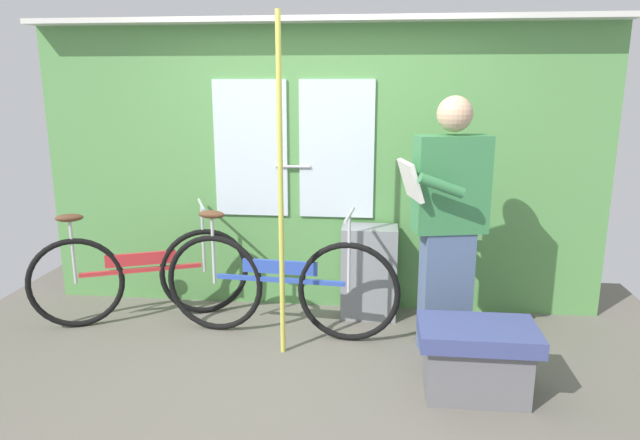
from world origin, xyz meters
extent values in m
cube|color=#666056|center=(0.00, 0.00, -0.02)|extent=(5.59, 3.92, 0.04)
cube|color=#56934C|center=(0.00, 1.16, 1.15)|extent=(4.59, 0.08, 2.30)
cube|color=silver|center=(-0.55, 1.11, 1.33)|extent=(0.60, 0.02, 1.10)
cube|color=silver|center=(0.15, 1.11, 1.33)|extent=(0.60, 0.02, 1.10)
cylinder|color=#B2B2B7|center=(-0.20, 1.09, 1.20)|extent=(0.28, 0.02, 0.02)
cube|color=silver|center=(0.00, 1.06, 2.32)|extent=(4.59, 0.28, 0.04)
torus|color=black|center=(-0.90, 0.85, 0.36)|extent=(0.68, 0.32, 0.72)
torus|color=black|center=(-1.80, 0.47, 0.36)|extent=(0.68, 0.32, 0.72)
cube|color=red|center=(-1.35, 0.66, 0.42)|extent=(0.87, 0.39, 0.03)
cube|color=red|center=(-1.35, 0.66, 0.51)|extent=(0.50, 0.23, 0.10)
cylinder|color=#B7B7BC|center=(-1.80, 0.47, 0.62)|extent=(0.02, 0.02, 0.52)
ellipsoid|color=brown|center=(-1.80, 0.47, 0.87)|extent=(0.22, 0.16, 0.06)
cylinder|color=#B7B7BC|center=(-0.90, 0.85, 0.64)|extent=(0.02, 0.02, 0.56)
cylinder|color=#B7B7BC|center=(-0.90, 0.85, 0.91)|extent=(0.19, 0.41, 0.02)
torus|color=black|center=(0.29, 0.45, 0.38)|extent=(0.75, 0.10, 0.75)
torus|color=black|center=(-0.73, 0.53, 0.38)|extent=(0.75, 0.10, 0.75)
cube|color=#2D4CB2|center=(-0.22, 0.49, 0.44)|extent=(0.97, 0.11, 0.03)
cube|color=#2D4CB2|center=(-0.22, 0.49, 0.54)|extent=(0.56, 0.07, 0.10)
cylinder|color=#B7B7BC|center=(-0.73, 0.53, 0.64)|extent=(0.02, 0.02, 0.53)
ellipsoid|color=brown|center=(-0.73, 0.53, 0.91)|extent=(0.21, 0.11, 0.06)
cylinder|color=#B7B7BC|center=(0.29, 0.45, 0.66)|extent=(0.02, 0.02, 0.57)
cylinder|color=#B7B7BC|center=(0.29, 0.45, 0.95)|extent=(0.06, 0.44, 0.02)
cube|color=slate|center=(0.98, 0.38, 0.43)|extent=(0.37, 0.25, 0.87)
cube|color=#387F47|center=(0.98, 0.38, 1.20)|extent=(0.52, 0.30, 0.65)
sphere|color=tan|center=(0.98, 0.38, 1.66)|extent=(0.24, 0.24, 0.24)
cube|color=silver|center=(0.70, 0.32, 1.23)|extent=(0.18, 0.36, 0.26)
cylinder|color=#387F47|center=(0.89, 0.13, 1.23)|extent=(0.31, 0.13, 0.17)
cylinder|color=#387F47|center=(0.79, 0.56, 1.23)|extent=(0.31, 0.13, 0.17)
cube|color=gray|center=(0.43, 0.94, 0.37)|extent=(0.44, 0.28, 0.75)
cylinder|color=#C6C14C|center=(-0.15, 0.22, 1.15)|extent=(0.04, 0.04, 2.30)
cube|color=#3D477F|center=(1.11, -0.22, 0.40)|extent=(0.70, 0.44, 0.10)
cube|color=slate|center=(1.11, -0.22, 0.17)|extent=(0.60, 0.36, 0.35)
camera|label=1|loc=(0.51, -3.46, 1.85)|focal=32.15mm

